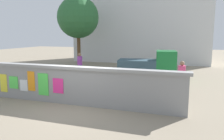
% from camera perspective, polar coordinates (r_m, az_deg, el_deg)
% --- Properties ---
extents(ground, '(60.00, 60.00, 0.00)m').
position_cam_1_polar(ground, '(16.58, 4.23, -0.74)').
color(ground, gray).
extents(poster_wall, '(8.58, 0.42, 1.58)m').
position_cam_1_polar(poster_wall, '(9.03, -8.42, -3.94)').
color(poster_wall, gray).
rests_on(poster_wall, ground).
extents(auto_rickshaw_truck, '(3.77, 1.96, 1.85)m').
position_cam_1_polar(auto_rickshaw_truck, '(14.25, 9.80, 1.18)').
color(auto_rickshaw_truck, black).
rests_on(auto_rickshaw_truck, ground).
extents(motorcycle, '(1.87, 0.68, 0.87)m').
position_cam_1_polar(motorcycle, '(13.38, -7.95, -1.19)').
color(motorcycle, black).
rests_on(motorcycle, ground).
extents(bicycle_near, '(1.68, 0.52, 0.95)m').
position_cam_1_polar(bicycle_near, '(9.63, 7.34, -5.85)').
color(bicycle_near, black).
rests_on(bicycle_near, ground).
extents(bicycle_far, '(1.65, 0.62, 0.95)m').
position_cam_1_polar(bicycle_far, '(11.02, -3.98, -3.87)').
color(bicycle_far, black).
rests_on(bicycle_far, ground).
extents(person_walking, '(0.47, 0.47, 1.62)m').
position_cam_1_polar(person_walking, '(10.95, 17.62, -1.05)').
color(person_walking, '#3F994C').
rests_on(person_walking, ground).
extents(person_bystander, '(0.38, 0.38, 1.62)m').
position_cam_1_polar(person_bystander, '(15.05, -8.36, 1.97)').
color(person_bystander, '#338CBF').
rests_on(person_bystander, ground).
extents(tree_roadside, '(3.63, 3.63, 6.15)m').
position_cam_1_polar(tree_roadside, '(19.96, -8.78, 13.30)').
color(tree_roadside, brown).
rests_on(tree_roadside, ground).
extents(building_background, '(13.99, 5.66, 9.12)m').
position_cam_1_polar(building_background, '(24.37, 7.78, 13.16)').
color(building_background, silver).
rests_on(building_background, ground).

